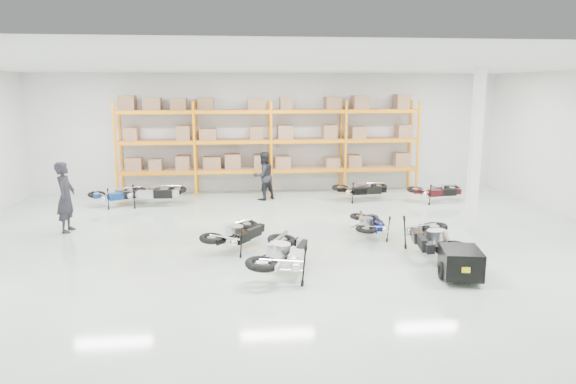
{
  "coord_description": "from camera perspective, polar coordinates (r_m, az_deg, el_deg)",
  "views": [
    {
      "loc": [
        -1.33,
        -12.85,
        3.94
      ],
      "look_at": [
        0.12,
        1.12,
        1.1
      ],
      "focal_mm": 32.0,
      "sensor_mm": 36.0,
      "label": 1
    }
  ],
  "objects": [
    {
      "name": "moto_back_c",
      "position": [
        18.47,
        8.19,
        0.71
      ],
      "size": [
        1.84,
        1.04,
        1.15
      ],
      "primitive_type": null,
      "rotation": [
        0.0,
        -0.09,
        1.67
      ],
      "color": "black",
      "rests_on": "ground"
    },
    {
      "name": "moto_black_far_left",
      "position": [
        12.77,
        -5.69,
        -4.09
      ],
      "size": [
        1.74,
        1.92,
        1.13
      ],
      "primitive_type": null,
      "rotation": [
        0.0,
        -0.09,
        2.5
      ],
      "color": "black",
      "rests_on": "ground"
    },
    {
      "name": "moto_touring_right",
      "position": [
        12.67,
        15.71,
        -4.3
      ],
      "size": [
        1.27,
        2.09,
        1.27
      ],
      "primitive_type": null,
      "rotation": [
        0.0,
        -0.09,
        -0.16
      ],
      "color": "black",
      "rests_on": "ground"
    },
    {
      "name": "trailer",
      "position": [
        11.32,
        18.62,
        -7.42
      ],
      "size": [
        0.95,
        1.67,
        0.68
      ],
      "rotation": [
        0.0,
        0.0,
        -0.21
      ],
      "color": "black",
      "rests_on": "ground"
    },
    {
      "name": "moto_blue_centre",
      "position": [
        13.96,
        9.05,
        -3.07
      ],
      "size": [
        0.95,
        1.65,
        1.02
      ],
      "primitive_type": null,
      "rotation": [
        0.0,
        -0.09,
        3.03
      ],
      "color": "#081050",
      "rests_on": "ground"
    },
    {
      "name": "pallet_rack",
      "position": [
        19.42,
        -1.98,
        6.45
      ],
      "size": [
        11.28,
        0.98,
        3.62
      ],
      "color": "orange",
      "rests_on": "ground"
    },
    {
      "name": "moto_silver_left",
      "position": [
        11.0,
        -0.48,
        -6.16
      ],
      "size": [
        1.6,
        2.23,
        1.3
      ],
      "primitive_type": null,
      "rotation": [
        0.0,
        -0.09,
        2.81
      ],
      "color": "silver",
      "rests_on": "ground"
    },
    {
      "name": "person_back",
      "position": [
        18.38,
        -2.74,
        1.8
      ],
      "size": [
        1.06,
        1.01,
        1.74
      ],
      "primitive_type": "imported",
      "rotation": [
        0.0,
        0.0,
        3.7
      ],
      "color": "black",
      "rests_on": "ground"
    },
    {
      "name": "structural_column",
      "position": [
        14.96,
        20.08,
        4.25
      ],
      "size": [
        0.25,
        0.25,
        4.5
      ],
      "primitive_type": "cube",
      "color": "white",
      "rests_on": "ground"
    },
    {
      "name": "room",
      "position": [
        13.03,
        -0.0,
        3.98
      ],
      "size": [
        18.0,
        18.0,
        18.0
      ],
      "color": "silver",
      "rests_on": "ground"
    },
    {
      "name": "moto_back_b",
      "position": [
        18.13,
        -14.8,
        0.38
      ],
      "size": [
        1.93,
        0.98,
        1.24
      ],
      "primitive_type": null,
      "rotation": [
        0.0,
        -0.09,
        1.55
      ],
      "color": "#A6A9AF",
      "rests_on": "ground"
    },
    {
      "name": "moto_back_a",
      "position": [
        18.4,
        -18.25,
        0.13
      ],
      "size": [
        1.89,
        1.47,
        1.09
      ],
      "primitive_type": null,
      "rotation": [
        0.0,
        -0.09,
        2.01
      ],
      "color": "navy",
      "rests_on": "ground"
    },
    {
      "name": "moto_back_d",
      "position": [
        18.77,
        16.19,
        0.48
      ],
      "size": [
        1.77,
        1.0,
        1.1
      ],
      "primitive_type": null,
      "rotation": [
        0.0,
        -0.09,
        1.66
      ],
      "color": "#3B0B10",
      "rests_on": "ground"
    },
    {
      "name": "person_left",
      "position": [
        15.5,
        -23.47,
        -0.52
      ],
      "size": [
        0.5,
        0.74,
        1.97
      ],
      "primitive_type": "imported",
      "rotation": [
        0.0,
        0.0,
        1.53
      ],
      "color": "black",
      "rests_on": "ground"
    }
  ]
}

